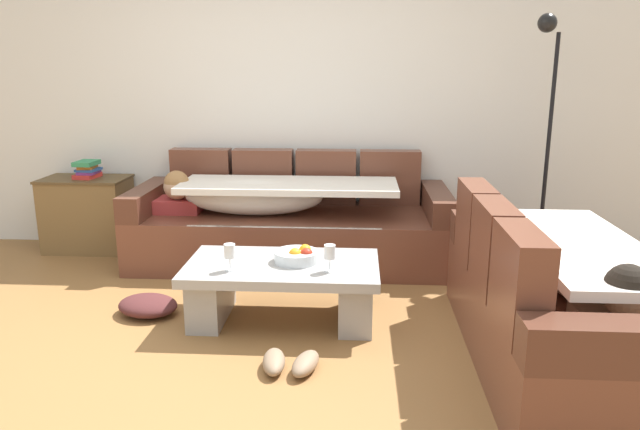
# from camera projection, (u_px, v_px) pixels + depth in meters

# --- Properties ---
(ground_plane) EXTENTS (14.00, 14.00, 0.00)m
(ground_plane) POSITION_uv_depth(u_px,v_px,m) (220.00, 352.00, 3.38)
(ground_plane) COLOR olive
(back_wall) EXTENTS (9.00, 0.10, 2.70)m
(back_wall) POSITION_uv_depth(u_px,v_px,m) (270.00, 92.00, 5.13)
(back_wall) COLOR white
(back_wall) RESTS_ON ground_plane
(couch_along_wall) EXTENTS (2.53, 0.92, 0.88)m
(couch_along_wall) POSITION_uv_depth(u_px,v_px,m) (285.00, 223.00, 4.86)
(couch_along_wall) COLOR brown
(couch_along_wall) RESTS_ON ground_plane
(couch_near_window) EXTENTS (0.92, 1.92, 0.88)m
(couch_near_window) POSITION_uv_depth(u_px,v_px,m) (559.00, 305.00, 3.19)
(couch_near_window) COLOR brown
(couch_near_window) RESTS_ON ground_plane
(coffee_table) EXTENTS (1.20, 0.68, 0.38)m
(coffee_table) POSITION_uv_depth(u_px,v_px,m) (283.00, 284.00, 3.76)
(coffee_table) COLOR #9F9F9C
(coffee_table) RESTS_ON ground_plane
(fruit_bowl) EXTENTS (0.28, 0.28, 0.10)m
(fruit_bowl) POSITION_uv_depth(u_px,v_px,m) (298.00, 256.00, 3.73)
(fruit_bowl) COLOR silver
(fruit_bowl) RESTS_ON coffee_table
(wine_glass_near_left) EXTENTS (0.07, 0.07, 0.17)m
(wine_glass_near_left) POSITION_uv_depth(u_px,v_px,m) (230.00, 252.00, 3.56)
(wine_glass_near_left) COLOR silver
(wine_glass_near_left) RESTS_ON coffee_table
(wine_glass_near_right) EXTENTS (0.07, 0.07, 0.17)m
(wine_glass_near_right) POSITION_uv_depth(u_px,v_px,m) (330.00, 253.00, 3.54)
(wine_glass_near_right) COLOR silver
(wine_glass_near_right) RESTS_ON coffee_table
(side_cabinet) EXTENTS (0.72, 0.44, 0.64)m
(side_cabinet) POSITION_uv_depth(u_px,v_px,m) (88.00, 214.00, 5.19)
(side_cabinet) COLOR brown
(side_cabinet) RESTS_ON ground_plane
(book_stack_on_cabinet) EXTENTS (0.20, 0.24, 0.15)m
(book_stack_on_cabinet) POSITION_uv_depth(u_px,v_px,m) (87.00, 169.00, 5.10)
(book_stack_on_cabinet) COLOR red
(book_stack_on_cabinet) RESTS_ON side_cabinet
(floor_lamp) EXTENTS (0.33, 0.31, 1.95)m
(floor_lamp) POSITION_uv_depth(u_px,v_px,m) (545.00, 127.00, 4.61)
(floor_lamp) COLOR black
(floor_lamp) RESTS_ON ground_plane
(pair_of_shoes) EXTENTS (0.34, 0.30, 0.09)m
(pair_of_shoes) POSITION_uv_depth(u_px,v_px,m) (290.00, 363.00, 3.17)
(pair_of_shoes) COLOR #8C7259
(pair_of_shoes) RESTS_ON ground_plane
(crumpled_garment) EXTENTS (0.48, 0.43, 0.12)m
(crumpled_garment) POSITION_uv_depth(u_px,v_px,m) (148.00, 305.00, 3.88)
(crumpled_garment) COLOR #4C2323
(crumpled_garment) RESTS_ON ground_plane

